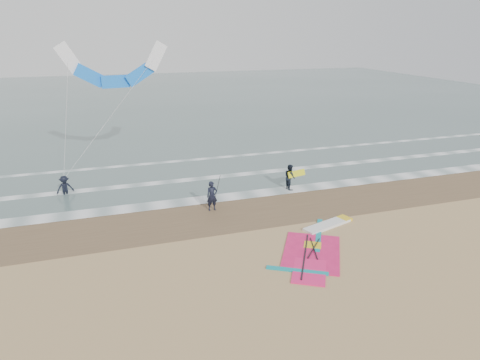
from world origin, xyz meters
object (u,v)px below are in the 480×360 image
object	(u,v)px
person_walking	(290,177)
surf_kite	(114,69)
person_wading	(64,183)
windsurf_rig	(317,244)
person_standing	(212,196)

from	to	relation	value
person_walking	surf_kite	bearing A→B (deg)	54.92
person_wading	surf_kite	xyz separation A→B (m)	(3.64, 3.35, 6.28)
windsurf_rig	person_standing	world-z (taller)	person_standing
windsurf_rig	surf_kite	size ratio (longest dim) A/B	0.77
person_standing	person_wading	bearing A→B (deg)	145.76
person_standing	person_wading	size ratio (longest dim) A/B	1.07
windsurf_rig	person_wading	world-z (taller)	person_wading
windsurf_rig	person_wading	distance (m)	15.62
person_walking	person_wading	xyz separation A→B (m)	(-13.36, 3.26, -0.03)
windsurf_rig	surf_kite	distance (m)	17.42
windsurf_rig	person_wading	size ratio (longest dim) A/B	3.89
person_standing	surf_kite	distance (m)	11.26
windsurf_rig	person_walking	bearing A→B (deg)	75.94
windsurf_rig	person_standing	size ratio (longest dim) A/B	3.62
person_walking	surf_kite	xyz separation A→B (m)	(-9.71, 6.61, 6.25)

